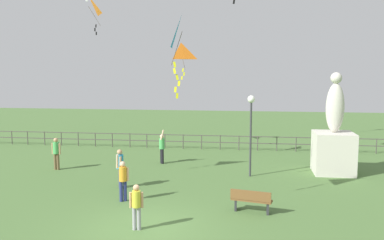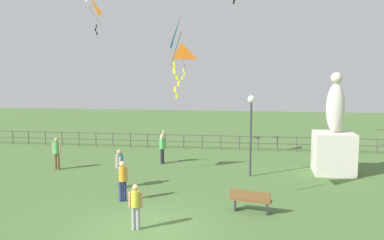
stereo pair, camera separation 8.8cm
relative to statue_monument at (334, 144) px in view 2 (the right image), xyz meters
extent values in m
plane|color=#4C7038|center=(-7.62, -8.51, -1.51)|extent=(80.00, 80.00, 0.00)
cube|color=beige|center=(0.00, 0.00, -0.47)|extent=(1.94, 1.94, 2.08)
ellipsoid|color=beige|center=(0.00, 0.00, 1.81)|extent=(0.90, 0.76, 2.48)
sphere|color=beige|center=(0.00, 0.00, 3.30)|extent=(0.56, 0.56, 0.56)
cylinder|color=#38383D|center=(-4.16, -1.22, 0.32)|extent=(0.10, 0.10, 3.66)
sphere|color=white|center=(-4.16, -1.22, 2.30)|extent=(0.36, 0.36, 0.36)
cube|color=brown|center=(-4.11, -6.47, -1.06)|extent=(1.55, 0.73, 0.06)
cube|color=brown|center=(-4.16, -6.64, -0.84)|extent=(1.47, 0.40, 0.36)
cube|color=#333338|center=(-4.70, -6.33, -1.28)|extent=(0.08, 0.36, 0.45)
cube|color=#333338|center=(-3.53, -6.60, -1.28)|extent=(0.08, 0.36, 0.45)
cylinder|color=brown|center=(-14.29, -1.19, -1.08)|extent=(0.15, 0.15, 0.85)
cylinder|color=brown|center=(-14.13, -1.21, -1.08)|extent=(0.15, 0.15, 0.85)
cylinder|color=#4CB259|center=(-14.21, -1.20, -0.35)|extent=(0.31, 0.31, 0.60)
sphere|color=tan|center=(-14.21, -1.20, 0.06)|extent=(0.23, 0.23, 0.23)
cylinder|color=tan|center=(-14.42, -1.18, -0.39)|extent=(0.09, 0.09, 0.57)
cylinder|color=tan|center=(-14.00, -1.23, -0.39)|extent=(0.09, 0.09, 0.57)
cylinder|color=navy|center=(-9.25, -5.92, -1.10)|extent=(0.14, 0.14, 0.82)
cylinder|color=navy|center=(-9.11, -5.84, -1.10)|extent=(0.14, 0.14, 0.82)
cylinder|color=orange|center=(-9.18, -5.88, -0.40)|extent=(0.30, 0.30, 0.58)
sphere|color=beige|center=(-9.18, -5.88, 0.00)|extent=(0.22, 0.22, 0.22)
cylinder|color=beige|center=(-9.38, -5.94, 0.12)|extent=(0.17, 0.20, 0.56)
cylinder|color=beige|center=(-9.01, -5.78, -0.43)|extent=(0.09, 0.09, 0.55)
cylinder|color=#99999E|center=(-7.93, -8.74, -1.12)|extent=(0.13, 0.13, 0.77)
cylinder|color=#99999E|center=(-7.78, -8.72, -1.12)|extent=(0.13, 0.13, 0.77)
cylinder|color=gold|center=(-7.85, -8.73, -0.47)|extent=(0.28, 0.28, 0.54)
sphere|color=tan|center=(-7.85, -8.73, -0.09)|extent=(0.21, 0.21, 0.21)
cylinder|color=tan|center=(-8.04, -8.76, -0.50)|extent=(0.08, 0.08, 0.52)
cylinder|color=tan|center=(-7.67, -8.70, -0.50)|extent=(0.08, 0.08, 0.52)
cylinder|color=black|center=(-8.99, 0.91, -1.09)|extent=(0.14, 0.14, 0.83)
cylinder|color=black|center=(-9.08, 1.04, -1.09)|extent=(0.14, 0.14, 0.83)
cylinder|color=#4CB259|center=(-9.03, 0.97, -0.38)|extent=(0.30, 0.30, 0.59)
sphere|color=beige|center=(-9.03, 0.97, 0.02)|extent=(0.22, 0.22, 0.22)
cylinder|color=beige|center=(-8.97, 0.78, 0.14)|extent=(0.25, 0.21, 0.56)
cylinder|color=beige|center=(-9.14, 1.14, -0.42)|extent=(0.09, 0.09, 0.56)
cylinder|color=#3F4C47|center=(-9.91, -3.97, -1.07)|extent=(0.15, 0.15, 0.88)
cylinder|color=#3F4C47|center=(-9.84, -4.13, -1.07)|extent=(0.15, 0.15, 0.88)
cylinder|color=#268CBF|center=(-9.88, -4.05, -0.32)|extent=(0.32, 0.32, 0.62)
sphere|color=tan|center=(-9.88, -4.05, 0.11)|extent=(0.24, 0.24, 0.24)
cylinder|color=tan|center=(-9.97, -3.86, -0.36)|extent=(0.10, 0.10, 0.59)
cylinder|color=tan|center=(-9.78, -4.24, -0.36)|extent=(0.10, 0.10, 0.59)
pyramid|color=orange|center=(-13.89, 3.07, 7.48)|extent=(1.14, 1.28, 1.12)
cylinder|color=#4C381E|center=(-13.59, 3.24, 6.92)|extent=(0.61, 0.37, 1.12)
cube|color=black|center=(-13.53, 3.27, 6.33)|extent=(0.08, 0.04, 0.20)
cube|color=black|center=(-13.59, 3.24, 6.11)|extent=(0.08, 0.02, 0.20)
cube|color=black|center=(-13.52, 3.28, 5.89)|extent=(0.08, 0.02, 0.20)
pyramid|color=#198CD1|center=(-6.62, -6.91, 5.04)|extent=(0.49, 0.75, 1.18)
cylinder|color=#4C381E|center=(-6.81, -6.93, 4.45)|extent=(0.40, 0.07, 1.18)
cube|color=yellow|center=(-6.88, -6.97, 3.89)|extent=(0.11, 0.03, 0.21)
cube|color=yellow|center=(-6.88, -6.97, 3.67)|extent=(0.11, 0.04, 0.21)
cube|color=yellow|center=(-6.80, -6.93, 3.45)|extent=(0.12, 0.03, 0.21)
cube|color=yellow|center=(-6.74, -6.90, 3.23)|extent=(0.09, 0.04, 0.20)
cube|color=yellow|center=(-6.86, -6.95, 3.01)|extent=(0.09, 0.04, 0.20)
cube|color=yellow|center=(-6.80, -6.93, 2.79)|extent=(0.10, 0.05, 0.20)
pyramid|color=orange|center=(-8.08, 1.81, 4.66)|extent=(1.22, 1.08, 0.95)
cylinder|color=#4C381E|center=(-7.92, 1.56, 4.19)|extent=(0.34, 0.53, 0.95)
cube|color=yellow|center=(-7.93, 1.55, 3.69)|extent=(0.12, 0.02, 0.21)
cube|color=yellow|center=(-7.87, 1.58, 3.47)|extent=(0.11, 0.03, 0.21)
cube|color=yellow|center=(-7.99, 1.52, 3.25)|extent=(0.10, 0.03, 0.21)
cube|color=black|center=(-5.00, -2.37, 6.72)|extent=(0.11, 0.04, 0.21)
cylinder|color=#4C4742|center=(-20.72, 5.49, -1.03)|extent=(0.06, 0.06, 0.95)
cylinder|color=#4C4742|center=(-19.54, 5.49, -1.03)|extent=(0.06, 0.06, 0.95)
cylinder|color=#4C4742|center=(-18.28, 5.49, -1.03)|extent=(0.06, 0.06, 0.95)
cylinder|color=#4C4742|center=(-17.06, 5.49, -1.03)|extent=(0.06, 0.06, 0.95)
cylinder|color=#4C4742|center=(-15.84, 5.49, -1.03)|extent=(0.06, 0.06, 0.95)
cylinder|color=#4C4742|center=(-14.62, 5.49, -1.03)|extent=(0.06, 0.06, 0.95)
cylinder|color=#4C4742|center=(-13.42, 5.49, -1.03)|extent=(0.06, 0.06, 0.95)
cylinder|color=#4C4742|center=(-12.18, 5.49, -1.03)|extent=(0.06, 0.06, 0.95)
cylinder|color=#4C4742|center=(-11.02, 5.49, -1.03)|extent=(0.06, 0.06, 0.95)
cylinder|color=#4C4742|center=(-9.78, 5.49, -1.03)|extent=(0.06, 0.06, 0.95)
cylinder|color=#4C4742|center=(-8.55, 5.49, -1.03)|extent=(0.06, 0.06, 0.95)
cylinder|color=#4C4742|center=(-7.32, 5.49, -1.03)|extent=(0.06, 0.06, 0.95)
cylinder|color=#4C4742|center=(-6.09, 5.49, -1.03)|extent=(0.06, 0.06, 0.95)
cylinder|color=#4C4742|center=(-4.87, 5.49, -1.03)|extent=(0.06, 0.06, 0.95)
cylinder|color=#4C4742|center=(-3.66, 5.49, -1.03)|extent=(0.06, 0.06, 0.95)
cylinder|color=#4C4742|center=(-2.44, 5.49, -1.03)|extent=(0.06, 0.06, 0.95)
cylinder|color=#4C4742|center=(-1.23, 5.49, -1.03)|extent=(0.06, 0.06, 0.95)
cylinder|color=#4C4742|center=(-0.01, 5.49, -1.03)|extent=(0.06, 0.06, 0.95)
cylinder|color=#4C4742|center=(1.19, 5.49, -1.03)|extent=(0.06, 0.06, 0.95)
cylinder|color=#4C4742|center=(2.44, 5.49, -1.03)|extent=(0.06, 0.06, 0.95)
cylinder|color=#4C4742|center=(3.67, 5.49, -1.03)|extent=(0.06, 0.06, 0.95)
cube|color=#4C4742|center=(-7.62, 5.49, -0.60)|extent=(36.00, 0.05, 0.05)
cube|color=#4C4742|center=(-7.62, 5.49, -1.03)|extent=(36.00, 0.05, 0.05)
camera|label=1|loc=(-4.28, -21.61, 3.73)|focal=39.28mm
camera|label=2|loc=(-4.19, -21.60, 3.73)|focal=39.28mm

